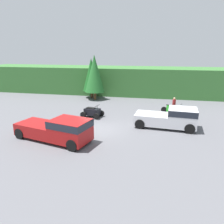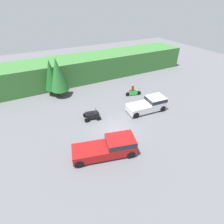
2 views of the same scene
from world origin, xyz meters
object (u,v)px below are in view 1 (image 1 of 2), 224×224
pickup_truck_second (171,117)px  quad_atv (92,112)px  dirt_bike (173,109)px  rider_person (174,105)px  pickup_truck_red (59,129)px

pickup_truck_second → quad_atv: bearing=172.2°
quad_atv → pickup_truck_second: bearing=-1.6°
dirt_bike → rider_person: size_ratio=1.44×
pickup_truck_red → quad_atv: bearing=98.0°
pickup_truck_second → quad_atv: pickup_truck_second is taller
quad_atv → dirt_bike: bearing=30.1°
dirt_bike → quad_atv: size_ratio=1.06×
pickup_truck_red → dirt_bike: bearing=60.4°
pickup_truck_second → rider_person: 4.87m
pickup_truck_second → dirt_bike: pickup_truck_second is taller
rider_person → quad_atv: bearing=-161.2°
dirt_bike → pickup_truck_second: bearing=-81.4°
pickup_truck_second → rider_person: pickup_truck_second is taller
pickup_truck_red → pickup_truck_second: size_ratio=1.18×
quad_atv → rider_person: size_ratio=1.36×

